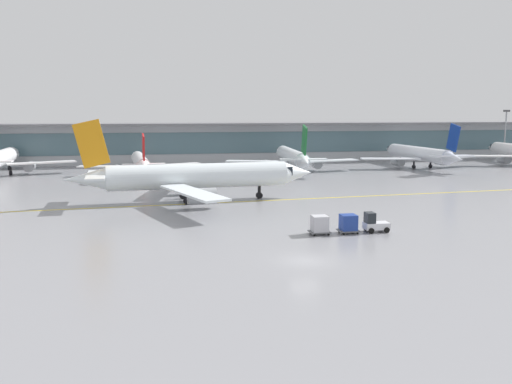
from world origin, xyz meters
name	(u,v)px	position (x,y,z in m)	size (l,w,h in m)	color
ground_plane	(305,261)	(0.00, 0.00, 0.00)	(400.00, 400.00, 0.00)	gray
taxiway_centreline_stripe	(200,203)	(-6.38, 29.41, 0.00)	(110.00, 0.36, 0.01)	yellow
terminal_concourse	(206,142)	(0.00, 87.13, 4.92)	(228.25, 11.00, 9.60)	#B2B7BC
gate_airplane_1	(0,159)	(-42.44, 69.31, 3.10)	(28.94, 31.16, 10.32)	white
gate_airplane_2	(140,162)	(-15.23, 64.31, 2.57)	(23.97, 25.89, 8.57)	white
gate_airplane_3	(292,157)	(15.75, 64.47, 3.00)	(28.07, 30.26, 10.02)	white
gate_airplane_4	(419,154)	(45.18, 65.82, 3.03)	(28.29, 30.48, 10.09)	silver
taxiing_regional_jet	(196,177)	(-6.82, 31.38, 3.45)	(34.76, 32.26, 11.51)	white
baggage_tug	(374,224)	(10.07, 8.95, 0.89)	(2.61, 1.63, 2.10)	silver
cargo_dolly_lead	(348,223)	(7.20, 8.96, 1.05)	(2.11, 1.61, 1.94)	#595B60
cargo_dolly_trailing	(320,224)	(4.10, 8.98, 1.05)	(2.11, 1.61, 1.94)	#595B60
apron_light_mast_1	(505,132)	(76.48, 79.99, 7.04)	(1.80, 0.36, 12.72)	gray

